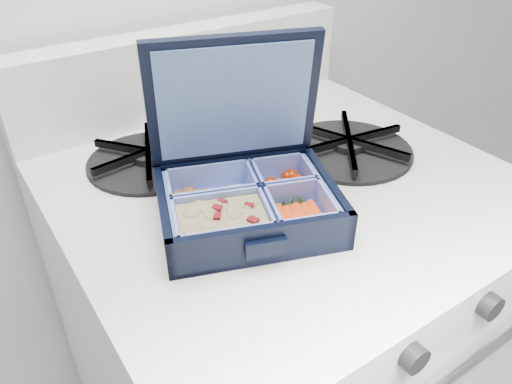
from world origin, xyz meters
TOP-DOWN VIEW (x-y plane):
  - stove at (-0.24, 1.68)m, footprint 0.59×0.59m
  - bento_box at (-0.33, 1.62)m, footprint 0.25×0.22m
  - burner_grate at (-0.12, 1.68)m, footprint 0.22×0.22m
  - burner_grate_rear at (-0.38, 1.81)m, footprint 0.20×0.20m
  - fork at (-0.33, 1.72)m, footprint 0.12×0.16m

SIDE VIEW (x-z plane):
  - stove at x=-0.24m, z-range 0.00..0.89m
  - fork at x=-0.33m, z-range 0.89..0.89m
  - burner_grate_rear at x=-0.38m, z-range 0.89..0.91m
  - burner_grate at x=-0.12m, z-range 0.89..0.92m
  - bento_box at x=-0.33m, z-range 0.89..0.94m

